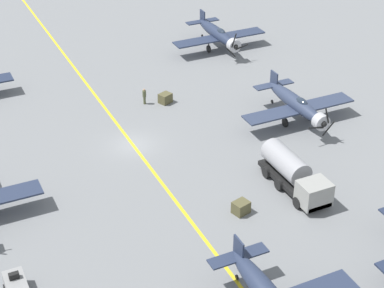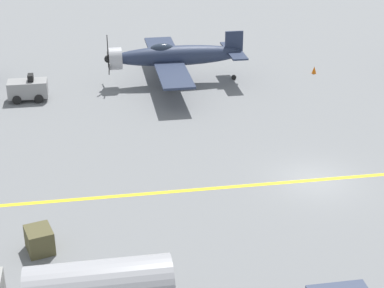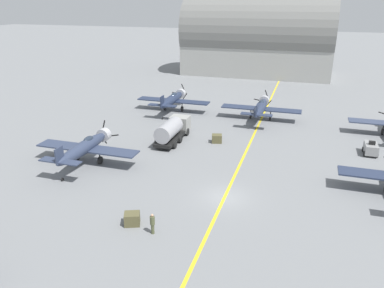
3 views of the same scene
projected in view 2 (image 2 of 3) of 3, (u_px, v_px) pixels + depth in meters
name	position (u px, v px, depth m)	size (l,w,h in m)	color
ground_plane	(315.00, 180.00, 33.00)	(400.00, 400.00, 0.00)	slate
taxiway_stripe	(315.00, 180.00, 33.00)	(0.30, 160.00, 0.01)	yellow
airplane_mid_right	(172.00, 56.00, 45.72)	(12.00, 9.98, 3.79)	#27324B
tow_tractor	(28.00, 89.00, 43.13)	(1.57, 2.60, 1.79)	gray
supply_crate_by_tanker	(39.00, 240.00, 27.02)	(1.26, 1.05, 1.05)	brown
traffic_cone	(314.00, 70.00, 48.42)	(0.36, 0.36, 0.55)	orange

